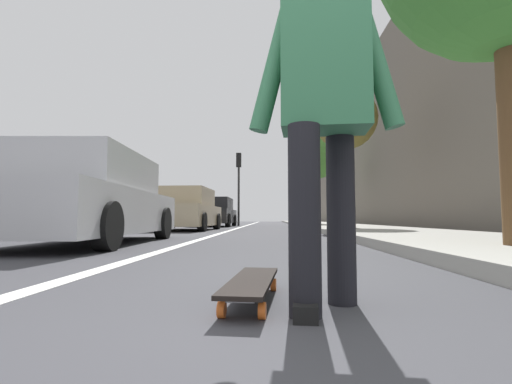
% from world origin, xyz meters
% --- Properties ---
extents(ground_plane, '(80.00, 80.00, 0.00)m').
position_xyz_m(ground_plane, '(10.00, 0.00, 0.00)').
color(ground_plane, '#38383D').
extents(lane_stripe_white, '(52.00, 0.16, 0.01)m').
position_xyz_m(lane_stripe_white, '(20.00, 1.25, 0.00)').
color(lane_stripe_white, silver).
rests_on(lane_stripe_white, ground).
extents(sidewalk_curb, '(52.00, 3.20, 0.13)m').
position_xyz_m(sidewalk_curb, '(18.00, -3.13, 0.07)').
color(sidewalk_curb, '#9E9B93').
rests_on(sidewalk_curb, ground).
extents(building_facade, '(40.00, 1.20, 9.42)m').
position_xyz_m(building_facade, '(22.00, -6.20, 4.71)').
color(building_facade, '#696156').
rests_on(building_facade, ground).
extents(skateboard, '(0.85, 0.27, 0.11)m').
position_xyz_m(skateboard, '(1.27, -0.03, 0.09)').
color(skateboard, orange).
rests_on(skateboard, ground).
extents(skater_person, '(0.45, 0.72, 1.64)m').
position_xyz_m(skater_person, '(1.12, -0.37, 0.94)').
color(skater_person, black).
rests_on(skater_person, ground).
extents(parked_car_near, '(4.66, 2.00, 1.48)m').
position_xyz_m(parked_car_near, '(5.37, 2.82, 0.71)').
color(parked_car_near, '#B7B7BC').
rests_on(parked_car_near, ground).
extents(parked_car_mid, '(4.20, 2.12, 1.46)m').
position_xyz_m(parked_car_mid, '(12.25, 2.87, 0.70)').
color(parked_car_mid, tan).
rests_on(parked_car_mid, ground).
extents(parked_car_far, '(4.51, 2.02, 1.49)m').
position_xyz_m(parked_car_far, '(18.65, 2.79, 0.72)').
color(parked_car_far, black).
rests_on(parked_car_far, ground).
extents(traffic_light, '(0.33, 0.28, 4.13)m').
position_xyz_m(traffic_light, '(20.14, 1.65, 2.86)').
color(traffic_light, '#2D2D2D').
rests_on(traffic_light, ground).
extents(street_tree_mid, '(2.17, 2.17, 4.95)m').
position_xyz_m(street_tree_mid, '(11.98, -2.73, 3.83)').
color(street_tree_mid, brown).
rests_on(street_tree_mid, ground).
extents(street_tree_far, '(2.46, 2.46, 5.07)m').
position_xyz_m(street_tree_far, '(19.64, -2.73, 3.80)').
color(street_tree_far, brown).
rests_on(street_tree_far, ground).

